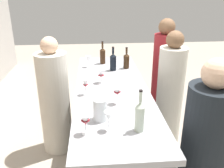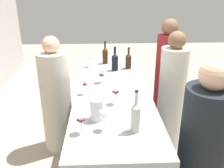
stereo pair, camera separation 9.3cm
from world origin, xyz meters
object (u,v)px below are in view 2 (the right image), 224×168
Objects in this scene: wine_bottle_center_amber_brown at (128,61)px; wine_glass_near_right at (102,74)px; wine_glass_far_right at (85,84)px; wine_glass_far_center at (81,120)px; person_right_guest at (166,77)px; water_pitcher at (97,109)px; wine_bottle_second_right_amber_brown at (105,55)px; wine_glass_near_left at (116,92)px; person_center_guest at (171,97)px; person_left_guest at (201,156)px; wine_glass_near_center at (105,116)px; person_server_behind at (56,100)px; wine_bottle_leftmost_clear_pale at (135,116)px; wine_bottle_second_left_near_black at (115,62)px; wine_glass_far_left at (90,59)px.

wine_bottle_center_amber_brown reaches higher than wine_glass_near_right.
wine_glass_far_center is at bearing -179.04° from wine_glass_far_right.
water_pitcher is at bearing 51.97° from person_right_guest.
person_right_guest is (0.02, -0.85, -0.34)m from wine_bottle_second_right_amber_brown.
wine_bottle_center_amber_brown is 1.73× the size of wine_glass_near_left.
person_left_guest is at bearing 93.09° from person_center_guest.
wine_bottle_second_right_amber_brown is 1.95× the size of wine_glass_near_center.
wine_glass_near_right is 0.10× the size of person_left_guest.
person_server_behind is (0.03, 1.39, -0.03)m from person_center_guest.
person_right_guest is (0.55, -0.06, 0.04)m from person_center_guest.
person_left_guest is at bearing -155.49° from wine_bottle_second_right_amber_brown.
wine_bottle_second_right_amber_brown is 1.83m from person_left_guest.
wine_glass_near_left is 1.49m from person_right_guest.
person_right_guest is (1.22, -0.78, -0.34)m from wine_glass_near_left.
person_right_guest is at bearing -28.19° from wine_glass_near_center.
wine_bottle_leftmost_clear_pale is 1.83m from person_right_guest.
wine_glass_near_center is (-0.43, 0.10, 0.00)m from wine_glass_near_left.
wine_glass_near_center is 0.67m from wine_glass_far_right.
person_server_behind is at bearing 44.41° from wine_glass_near_left.
person_left_guest is (-0.16, -0.83, -0.36)m from water_pitcher.
person_left_guest reaches higher than wine_glass_far_center.
wine_bottle_leftmost_clear_pale is 0.23× the size of person_server_behind.
wine_bottle_second_right_amber_brown is 1.20m from wine_glass_near_left.
wine_bottle_leftmost_clear_pale is 0.47m from wine_glass_near_left.
wine_bottle_center_amber_brown is at bearing -18.84° from wine_glass_far_center.
wine_glass_near_center is at bearing -178.80° from wine_glass_near_right.
wine_bottle_second_left_near_black reaches higher than wine_bottle_center_amber_brown.
wine_glass_far_right is (-0.76, 0.50, 0.01)m from wine_bottle_center_amber_brown.
wine_glass_far_right is (-0.84, 0.02, 0.01)m from wine_glass_far_left.
wine_glass_near_center is (0.03, 0.22, -0.01)m from wine_bottle_leftmost_clear_pale.
wine_bottle_leftmost_clear_pale is at bearing -96.68° from wine_glass_near_center.
wine_bottle_center_amber_brown is at bearing -87.70° from person_left_guest.
person_center_guest reaches higher than water_pitcher.
wine_bottle_center_amber_brown is 1.52m from wine_glass_far_center.
wine_glass_near_right is 0.71m from person_server_behind.
wine_glass_far_left is 0.80× the size of water_pitcher.
wine_glass_far_center is (-0.97, 0.15, 0.01)m from wine_glass_near_right.
water_pitcher is at bearing 52.35° from person_center_guest.
wine_bottle_second_right_amber_brown is 1.62m from wine_glass_near_center.
wine_bottle_second_left_near_black is 0.43m from wine_glass_near_right.
wine_glass_near_left is at bearing -176.44° from wine_bottle_second_right_amber_brown.
wine_glass_near_right is at bearing 157.59° from wine_bottle_second_left_near_black.
wine_glass_far_right is (-0.98, 0.21, -0.01)m from wine_bottle_second_right_amber_brown.
person_right_guest reaches higher than wine_bottle_leftmost_clear_pale.
wine_bottle_second_right_amber_brown is (0.29, 0.12, 0.00)m from wine_bottle_second_left_near_black.
wine_glass_far_left is (-0.14, 0.19, -0.01)m from wine_bottle_second_right_amber_brown.
person_center_guest is at bearing -112.02° from wine_glass_far_left.
wine_bottle_second_left_near_black is 1.35m from wine_glass_near_center.
person_left_guest is at bearing -122.83° from wine_glass_near_left.
wine_glass_near_center is 1.42m from person_center_guest.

